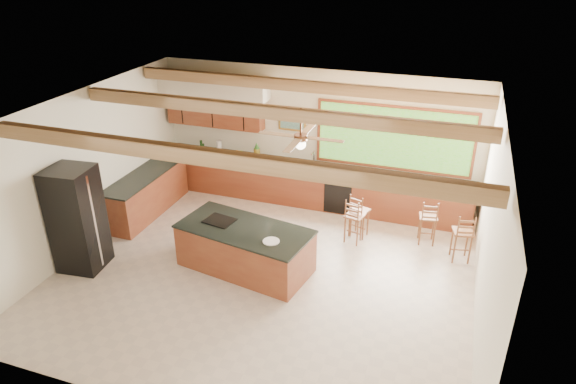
% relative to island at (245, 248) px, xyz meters
% --- Properties ---
extents(ground, '(7.20, 7.20, 0.00)m').
position_rel_island_xyz_m(ground, '(0.39, -0.06, -0.42)').
color(ground, '#BFAD9E').
rests_on(ground, ground).
extents(room_shell, '(7.27, 6.54, 3.02)m').
position_rel_island_xyz_m(room_shell, '(0.22, 0.60, 1.80)').
color(room_shell, silver).
rests_on(room_shell, ground).
extents(counter_run, '(7.12, 3.10, 1.27)m').
position_rel_island_xyz_m(counter_run, '(-0.43, 2.46, 0.05)').
color(counter_run, brown).
rests_on(counter_run, ground).
extents(island, '(2.53, 1.51, 0.85)m').
position_rel_island_xyz_m(island, '(0.00, 0.00, 0.00)').
color(island, brown).
rests_on(island, ground).
extents(refrigerator, '(0.83, 0.81, 1.94)m').
position_rel_island_xyz_m(refrigerator, '(-2.83, -0.88, 0.55)').
color(refrigerator, black).
rests_on(refrigerator, ground).
extents(bar_stool_a, '(0.43, 0.43, 0.95)m').
position_rel_island_xyz_m(bar_stool_a, '(1.71, 1.74, 0.15)').
color(bar_stool_a, brown).
rests_on(bar_stool_a, ground).
extents(bar_stool_b, '(0.41, 0.41, 0.95)m').
position_rel_island_xyz_m(bar_stool_b, '(1.67, 1.49, 0.15)').
color(bar_stool_b, brown).
rests_on(bar_stool_b, ground).
extents(bar_stool_c, '(0.39, 0.39, 0.95)m').
position_rel_island_xyz_m(bar_stool_c, '(3.03, 1.92, 0.15)').
color(bar_stool_c, brown).
rests_on(bar_stool_c, ground).
extents(bar_stool_d, '(0.42, 0.42, 0.99)m').
position_rel_island_xyz_m(bar_stool_d, '(3.69, 1.49, 0.17)').
color(bar_stool_d, brown).
rests_on(bar_stool_d, ground).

